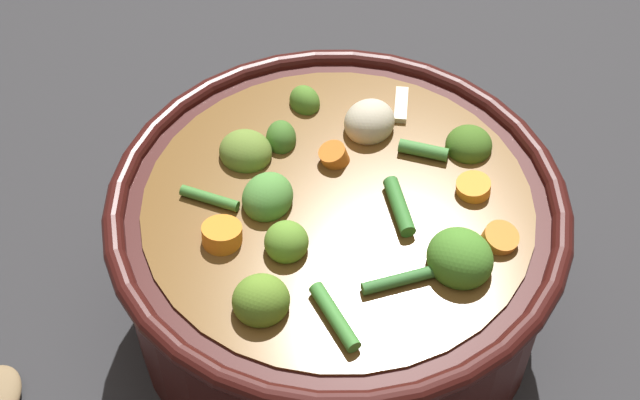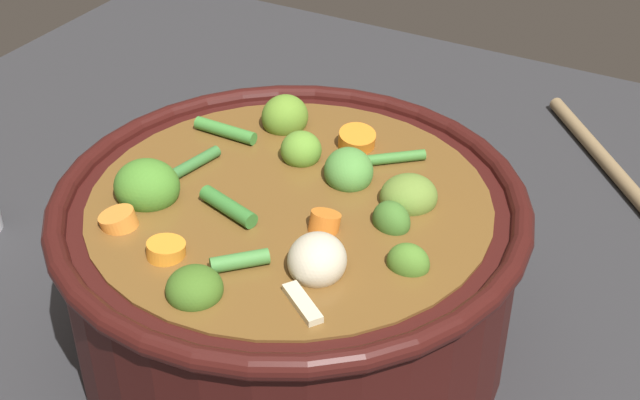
# 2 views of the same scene
# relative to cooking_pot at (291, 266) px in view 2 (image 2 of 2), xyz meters

# --- Properties ---
(ground_plane) EXTENTS (1.10, 1.10, 0.00)m
(ground_plane) POSITION_rel_cooking_pot_xyz_m (-0.00, 0.00, -0.07)
(ground_plane) COLOR #2D2D30
(cooking_pot) EXTENTS (0.32, 0.32, 0.15)m
(cooking_pot) POSITION_rel_cooking_pot_xyz_m (0.00, 0.00, 0.00)
(cooking_pot) COLOR #38110F
(cooking_pot) RESTS_ON ground_plane
(wooden_spoon) EXTENTS (0.22, 0.22, 0.02)m
(wooden_spoon) POSITION_rel_cooking_pot_xyz_m (-0.31, 0.08, -0.06)
(wooden_spoon) COLOR olive
(wooden_spoon) RESTS_ON ground_plane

